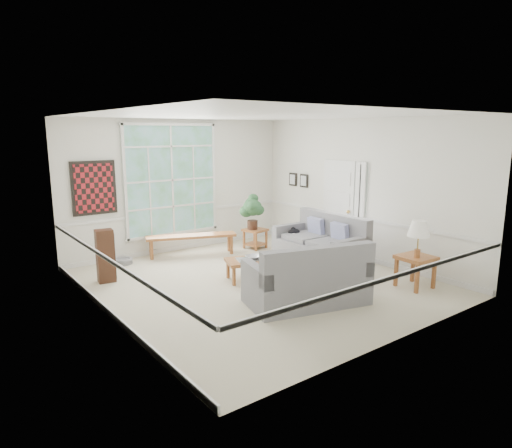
{
  "coord_description": "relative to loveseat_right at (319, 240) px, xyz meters",
  "views": [
    {
      "loc": [
        -4.85,
        -6.39,
        2.73
      ],
      "look_at": [
        0.1,
        0.2,
        1.05
      ],
      "focal_mm": 32.0,
      "sensor_mm": 36.0,
      "label": 1
    }
  ],
  "objects": [
    {
      "name": "floor",
      "position": [
        -1.68,
        -0.13,
        -0.53
      ],
      "size": [
        5.5,
        6.0,
        0.01
      ],
      "primitive_type": "cube",
      "color": "beige",
      "rests_on": "ground"
    },
    {
      "name": "ceiling",
      "position": [
        -1.68,
        -0.13,
        2.48
      ],
      "size": [
        5.5,
        6.0,
        0.02
      ],
      "primitive_type": "cube",
      "color": "white",
      "rests_on": "ground"
    },
    {
      "name": "wall_back",
      "position": [
        -1.68,
        2.87,
        0.98
      ],
      "size": [
        5.5,
        0.02,
        3.0
      ],
      "primitive_type": "cube",
      "color": "white",
      "rests_on": "ground"
    },
    {
      "name": "wall_front",
      "position": [
        -1.68,
        -3.13,
        0.98
      ],
      "size": [
        5.5,
        0.02,
        3.0
      ],
      "primitive_type": "cube",
      "color": "white",
      "rests_on": "ground"
    },
    {
      "name": "wall_left",
      "position": [
        -4.43,
        -0.13,
        0.98
      ],
      "size": [
        0.02,
        6.0,
        3.0
      ],
      "primitive_type": "cube",
      "color": "white",
      "rests_on": "ground"
    },
    {
      "name": "wall_right",
      "position": [
        1.07,
        -0.13,
        0.98
      ],
      "size": [
        0.02,
        6.0,
        3.0
      ],
      "primitive_type": "cube",
      "color": "white",
      "rests_on": "ground"
    },
    {
      "name": "window_back",
      "position": [
        -1.88,
        2.83,
        1.13
      ],
      "size": [
        2.3,
        0.08,
        2.4
      ],
      "primitive_type": "cube",
      "color": "white",
      "rests_on": "wall_back"
    },
    {
      "name": "entry_door",
      "position": [
        1.03,
        0.47,
        0.53
      ],
      "size": [
        0.08,
        0.9,
        2.1
      ],
      "primitive_type": "cube",
      "color": "white",
      "rests_on": "floor"
    },
    {
      "name": "door_sidelight",
      "position": [
        1.03,
        -0.16,
        0.63
      ],
      "size": [
        0.08,
        0.26,
        1.9
      ],
      "primitive_type": "cube",
      "color": "white",
      "rests_on": "wall_right"
    },
    {
      "name": "wall_art",
      "position": [
        -3.63,
        2.82,
        1.08
      ],
      "size": [
        0.9,
        0.06,
        1.1
      ],
      "primitive_type": "cube",
      "color": "#5C1518",
      "rests_on": "wall_back"
    },
    {
      "name": "wall_frame_near",
      "position": [
        1.03,
        1.62,
        1.03
      ],
      "size": [
        0.04,
        0.26,
        0.32
      ],
      "primitive_type": "cube",
      "color": "black",
      "rests_on": "wall_right"
    },
    {
      "name": "wall_frame_far",
      "position": [
        1.03,
        2.02,
        1.03
      ],
      "size": [
        0.04,
        0.26,
        0.32
      ],
      "primitive_type": "cube",
      "color": "black",
      "rests_on": "wall_right"
    },
    {
      "name": "loveseat_right",
      "position": [
        0.0,
        0.0,
        0.0
      ],
      "size": [
        1.04,
        1.95,
        1.04
      ],
      "primitive_type": "cube",
      "rotation": [
        0.0,
        0.0,
        -0.02
      ],
      "color": "gray",
      "rests_on": "floor"
    },
    {
      "name": "loveseat_front",
      "position": [
        -1.68,
        -1.41,
        -0.01
      ],
      "size": [
        2.08,
        1.44,
        1.03
      ],
      "primitive_type": "cube",
      "rotation": [
        0.0,
        0.0,
        -0.26
      ],
      "color": "gray",
      "rests_on": "floor"
    },
    {
      "name": "coffee_table",
      "position": [
        -1.63,
        0.04,
        -0.32
      ],
      "size": [
        1.2,
        0.9,
        0.4
      ],
      "primitive_type": "cube",
      "rotation": [
        0.0,
        0.0,
        -0.34
      ],
      "color": "#99582B",
      "rests_on": "floor"
    },
    {
      "name": "pewter_bowl",
      "position": [
        -1.67,
        0.04,
        -0.08
      ],
      "size": [
        0.38,
        0.38,
        0.09
      ],
      "primitive_type": "imported",
      "rotation": [
        0.0,
        0.0,
        -0.07
      ],
      "color": "#9D9DA2",
      "rests_on": "coffee_table"
    },
    {
      "name": "window_bench",
      "position": [
        -1.75,
        2.25,
        -0.29
      ],
      "size": [
        1.98,
        1.09,
        0.46
      ],
      "primitive_type": "cube",
      "rotation": [
        0.0,
        0.0,
        -0.38
      ],
      "color": "#99582B",
      "rests_on": "floor"
    },
    {
      "name": "end_table",
      "position": [
        -0.23,
        1.9,
        -0.29
      ],
      "size": [
        0.56,
        0.56,
        0.47
      ],
      "primitive_type": "cube",
      "rotation": [
        0.0,
        0.0,
        0.2
      ],
      "color": "#99582B",
      "rests_on": "floor"
    },
    {
      "name": "houseplant",
      "position": [
        -0.31,
        1.91,
        0.37
      ],
      "size": [
        0.66,
        0.66,
        0.84
      ],
      "primitive_type": null,
      "rotation": [
        0.0,
        0.0,
        0.45
      ],
      "color": "#29532F",
      "rests_on": "end_table"
    },
    {
      "name": "side_table",
      "position": [
        0.38,
        -2.02,
        -0.23
      ],
      "size": [
        0.61,
        0.61,
        0.58
      ],
      "primitive_type": "cube",
      "rotation": [
        0.0,
        0.0,
        -0.08
      ],
      "color": "#99582B",
      "rests_on": "floor"
    },
    {
      "name": "table_lamp",
      "position": [
        0.3,
        -2.09,
        0.38
      ],
      "size": [
        0.42,
        0.42,
        0.65
      ],
      "primitive_type": null,
      "rotation": [
        0.0,
        0.0,
        -0.12
      ],
      "color": "silver",
      "rests_on": "side_table"
    },
    {
      "name": "pet_bed",
      "position": [
        -3.23,
        2.52,
        -0.46
      ],
      "size": [
        0.43,
        0.43,
        0.12
      ],
      "primitive_type": "cylinder",
      "rotation": [
        0.0,
        0.0,
        -0.05
      ],
      "color": "slate",
      "rests_on": "floor"
    },
    {
      "name": "floor_speaker",
      "position": [
        -3.9,
        1.58,
        -0.03
      ],
      "size": [
        0.34,
        0.28,
        0.98
      ],
      "primitive_type": "cube",
      "rotation": [
        0.0,
        0.0,
        -0.14
      ],
      "color": "#391F14",
      "rests_on": "floor"
    },
    {
      "name": "cat",
      "position": [
        -0.1,
        0.68,
        0.08
      ],
      "size": [
        0.34,
        0.28,
        0.14
      ],
      "primitive_type": "ellipsoid",
      "rotation": [
        0.0,
        0.0,
        -0.25
      ],
      "color": "black",
      "rests_on": "loveseat_right"
    }
  ]
}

